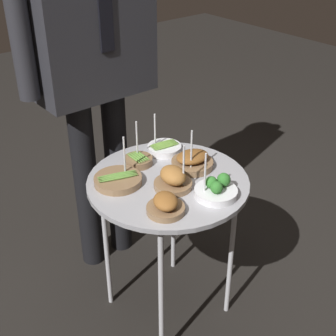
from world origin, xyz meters
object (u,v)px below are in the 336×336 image
object	(u,v)px
bowl_asparagus_center	(138,160)
waiter_figure	(90,36)
bowl_roast_mid_right	(173,179)
bowl_asparagus_mid_left	(164,148)
bowl_roast_back_right	(192,161)
serving_cart	(168,192)
bowl_asparagus_far_rim	(118,180)
bowl_broccoli_near_rim	(216,189)
bowl_roast_front_center	(166,205)

from	to	relation	value
bowl_asparagus_center	waiter_figure	world-z (taller)	waiter_figure
bowl_roast_mid_right	bowl_asparagus_center	xyz separation A→B (m)	(0.00, 0.21, -0.02)
bowl_asparagus_mid_left	bowl_roast_back_right	distance (m)	0.16
serving_cart	waiter_figure	xyz separation A→B (m)	(-0.00, 0.47, 0.48)
bowl_asparagus_far_rim	bowl_broccoli_near_rim	size ratio (longest dim) A/B	1.01
bowl_roast_front_center	bowl_asparagus_center	bearing A→B (deg)	69.28
serving_cart	bowl_asparagus_far_rim	xyz separation A→B (m)	(-0.15, 0.10, 0.07)
serving_cart	bowl_broccoli_near_rim	size ratio (longest dim) A/B	3.76
bowl_roast_mid_right	waiter_figure	size ratio (longest dim) A/B	0.10
serving_cart	bowl_broccoli_near_rim	distance (m)	0.21
bowl_roast_back_right	waiter_figure	size ratio (longest dim) A/B	0.10
bowl_broccoli_near_rim	bowl_roast_front_center	distance (m)	0.20
bowl_asparagus_far_rim	bowl_asparagus_mid_left	world-z (taller)	bowl_asparagus_far_rim
bowl_roast_front_center	bowl_asparagus_mid_left	bearing A→B (deg)	51.49
bowl_asparagus_mid_left	bowl_asparagus_center	distance (m)	0.14
waiter_figure	bowl_asparagus_mid_left	bearing A→B (deg)	-66.40
bowl_asparagus_far_rim	bowl_roast_mid_right	bearing A→B (deg)	-47.16
bowl_roast_back_right	bowl_broccoli_near_rim	xyz separation A→B (m)	(-0.07, -0.20, -0.00)
waiter_figure	bowl_roast_mid_right	bearing A→B (deg)	-91.55
serving_cart	bowl_roast_front_center	distance (m)	0.22
bowl_asparagus_far_rim	serving_cart	bearing A→B (deg)	-32.05
serving_cart	bowl_broccoli_near_rim	bearing A→B (deg)	-71.19
bowl_asparagus_far_rim	bowl_asparagus_center	distance (m)	0.15
bowl_roast_back_right	waiter_figure	distance (m)	0.62
bowl_roast_mid_right	bowl_broccoli_near_rim	world-z (taller)	bowl_roast_mid_right
bowl_asparagus_center	bowl_asparagus_far_rim	bearing A→B (deg)	-154.56
bowl_roast_front_center	bowl_asparagus_center	xyz separation A→B (m)	(0.12, 0.31, -0.01)
bowl_roast_mid_right	bowl_roast_back_right	world-z (taller)	same
bowl_asparagus_far_rim	bowl_asparagus_mid_left	size ratio (longest dim) A/B	1.06
bowl_roast_back_right	bowl_asparagus_center	xyz separation A→B (m)	(-0.14, 0.15, -0.01)
serving_cart	bowl_roast_front_center	bearing A→B (deg)	-131.73
serving_cart	waiter_figure	size ratio (longest dim) A/B	0.38
bowl_roast_mid_right	bowl_broccoli_near_rim	size ratio (longest dim) A/B	1.02
bowl_roast_front_center	serving_cart	bearing A→B (deg)	48.27
bowl_roast_mid_right	bowl_asparagus_far_rim	size ratio (longest dim) A/B	1.02
bowl_asparagus_far_rim	bowl_roast_back_right	bearing A→B (deg)	-16.73
bowl_roast_front_center	waiter_figure	distance (m)	0.75
serving_cart	bowl_asparagus_far_rim	world-z (taller)	bowl_asparagus_far_rim
serving_cart	waiter_figure	world-z (taller)	waiter_figure
serving_cart	bowl_roast_mid_right	world-z (taller)	bowl_roast_mid_right
bowl_roast_back_right	bowl_asparagus_mid_left	bearing A→B (deg)	91.44
bowl_asparagus_center	waiter_figure	xyz separation A→B (m)	(0.01, 0.31, 0.41)
bowl_asparagus_far_rim	bowl_roast_front_center	distance (m)	0.25
serving_cart	bowl_roast_front_center	world-z (taller)	bowl_roast_front_center
bowl_roast_back_right	waiter_figure	xyz separation A→B (m)	(-0.13, 0.46, 0.40)
bowl_roast_front_center	bowl_roast_back_right	bearing A→B (deg)	31.48
bowl_roast_mid_right	waiter_figure	world-z (taller)	waiter_figure
bowl_asparagus_mid_left	serving_cart	bearing A→B (deg)	-125.52
serving_cart	bowl_asparagus_far_rim	bearing A→B (deg)	147.95
bowl_asparagus_center	bowl_roast_back_right	bearing A→B (deg)	-46.40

